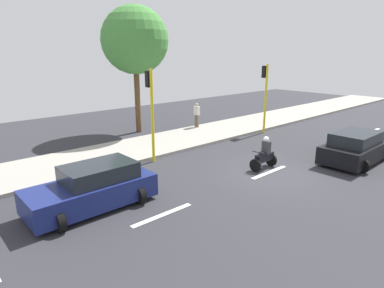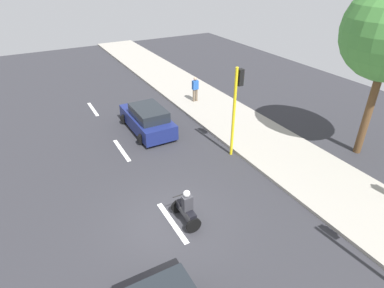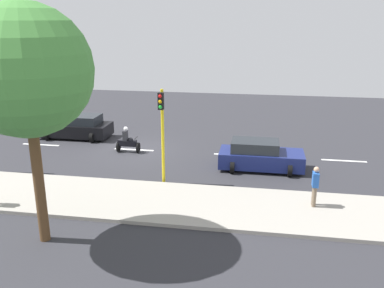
# 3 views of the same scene
# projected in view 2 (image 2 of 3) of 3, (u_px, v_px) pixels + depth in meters

# --- Properties ---
(ground_plane) EXTENTS (40.00, 60.00, 0.10)m
(ground_plane) POSITION_uv_depth(u_px,v_px,m) (172.00, 223.00, 12.07)
(ground_plane) COLOR #2D2D33
(sidewalk) EXTENTS (4.00, 60.00, 0.15)m
(sidewalk) POSITION_uv_depth(u_px,v_px,m) (307.00, 170.00, 14.94)
(sidewalk) COLOR #9E998E
(sidewalk) RESTS_ON ground
(lane_stripe_mid) EXTENTS (0.20, 2.40, 0.01)m
(lane_stripe_mid) POSITION_uv_depth(u_px,v_px,m) (172.00, 222.00, 12.04)
(lane_stripe_mid) COLOR white
(lane_stripe_mid) RESTS_ON ground
(lane_stripe_south) EXTENTS (0.20, 2.40, 0.01)m
(lane_stripe_south) POSITION_uv_depth(u_px,v_px,m) (122.00, 150.00, 16.58)
(lane_stripe_south) COLOR white
(lane_stripe_south) RESTS_ON ground
(lane_stripe_far_south) EXTENTS (0.20, 2.40, 0.01)m
(lane_stripe_far_south) POSITION_uv_depth(u_px,v_px,m) (93.00, 109.00, 21.12)
(lane_stripe_far_south) COLOR white
(lane_stripe_far_south) RESTS_ON ground
(car_dark_blue) EXTENTS (2.26, 4.29, 1.52)m
(car_dark_blue) POSITION_uv_depth(u_px,v_px,m) (148.00, 119.00, 18.15)
(car_dark_blue) COLOR navy
(car_dark_blue) RESTS_ON ground
(motorcycle) EXTENTS (0.60, 1.30, 1.53)m
(motorcycle) POSITION_uv_depth(u_px,v_px,m) (186.00, 209.00, 11.75)
(motorcycle) COLOR black
(motorcycle) RESTS_ON ground
(pedestrian_near_signal) EXTENTS (0.40, 0.24, 1.69)m
(pedestrian_near_signal) POSITION_uv_depth(u_px,v_px,m) (195.00, 88.00, 21.52)
(pedestrian_near_signal) COLOR #72604C
(pedestrian_near_signal) RESTS_ON sidewalk
(traffic_light_corner) EXTENTS (0.49, 0.24, 4.50)m
(traffic_light_corner) POSITION_uv_depth(u_px,v_px,m) (236.00, 100.00, 14.83)
(traffic_light_corner) COLOR yellow
(traffic_light_corner) RESTS_ON ground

